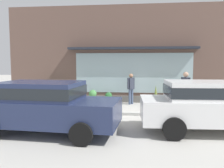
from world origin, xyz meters
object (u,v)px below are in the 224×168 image
Objects in this scene: potted_plant_window_left at (181,97)px; pedestrian_passerby at (131,86)px; potted_plant_trailing_edge at (93,96)px; parked_car_navy at (45,104)px; potted_plant_near_hydrant at (60,94)px; potted_plant_doorstep at (156,95)px; potted_plant_window_center at (47,94)px; potted_plant_by_entrance at (209,97)px; fire_hydrant at (169,99)px; parked_car_white at (213,103)px; pedestrian_with_handbag at (186,88)px; potted_plant_corner_tall at (109,97)px.

pedestrian_passerby is at bearing -179.67° from potted_plant_window_left.
parked_car_navy is at bearing -94.44° from potted_plant_trailing_edge.
potted_plant_doorstep is at bearing 1.34° from potted_plant_near_hydrant.
potted_plant_window_center reaches higher than potted_plant_trailing_edge.
potted_plant_by_entrance is at bearing -47.61° from pedestrian_passerby.
fire_hydrant is at bearing -18.85° from potted_plant_trailing_edge.
parked_car_white is 5.67× the size of potted_plant_window_center.
potted_plant_by_entrance is 8.60m from potted_plant_window_center.
potted_plant_trailing_edge is 0.79× the size of potted_plant_window_left.
pedestrian_with_handbag is at bearing 91.14° from parked_car_white.
parked_car_navy reaches higher than potted_plant_corner_tall.
pedestrian_with_handbag is 1.10× the size of pedestrian_passerby.
potted_plant_doorstep is (5.11, 0.12, 0.01)m from potted_plant_near_hydrant.
potted_plant_doorstep reaches higher than fire_hydrant.
potted_plant_window_left is (6.38, 0.03, -0.04)m from potted_plant_near_hydrant.
potted_plant_trailing_edge is at bearing 179.14° from potted_plant_window_left.
potted_plant_window_left is 3.78m from potted_plant_corner_tall.
potted_plant_corner_tall is at bearing 177.14° from potted_plant_by_entrance.
parked_car_white reaches higher than potted_plant_by_entrance.
potted_plant_corner_tall is (-2.50, 0.13, -0.18)m from potted_plant_doorstep.
parked_car_white is 5.76× the size of potted_plant_by_entrance.
potted_plant_window_left is at bearing 178.66° from potted_plant_by_entrance.
potted_plant_by_entrance is at bearing -1.19° from potted_plant_window_center.
potted_plant_doorstep is (-0.49, 1.33, 0.01)m from fire_hydrant.
fire_hydrant is 0.21× the size of parked_car_navy.
parked_car_white is 8.01m from potted_plant_near_hydrant.
pedestrian_passerby is 1.37m from potted_plant_doorstep.
potted_plant_doorstep is at bearing 58.84° from parked_car_navy.
potted_plant_window_left is at bearing -3.42° from potted_plant_corner_tall.
parked_car_navy is 4.93× the size of potted_plant_near_hydrant.
parked_car_navy is at bearing -136.04° from fire_hydrant.
fire_hydrant reaches higher than potted_plant_window_left.
potted_plant_window_center is (-6.44, 1.38, -0.06)m from fire_hydrant.
fire_hydrant is 3.33m from potted_plant_corner_tall.
parked_car_white is 5.02× the size of potted_plant_window_left.
parked_car_navy is 5.58× the size of potted_plant_by_entrance.
parked_car_white is (5.14, 0.63, 0.01)m from parked_car_navy.
parked_car_navy is (-2.47, -5.32, -0.04)m from pedestrian_passerby.
pedestrian_with_handbag is 2.18m from potted_plant_by_entrance.
fire_hydrant is at bearing -12.17° from potted_plant_near_hydrant.
parked_car_white is at bearing -73.93° from potted_plant_doorstep.
potted_plant_trailing_edge is 0.89× the size of potted_plant_window_center.
potted_plant_window_center is at bearing -178.70° from potted_plant_corner_tall.
potted_plant_near_hydrant is at bearing -174.44° from potted_plant_corner_tall.
parked_car_white is 7.87× the size of potted_plant_corner_tall.
potted_plant_near_hydrant is at bearing 179.98° from potted_plant_by_entrance.
parked_car_white is 4.57× the size of potted_plant_doorstep.
potted_plant_window_center is 3.46m from potted_plant_corner_tall.
fire_hydrant is 2.21m from pedestrian_passerby.
potted_plant_window_center is at bearing 130.66° from pedestrian_passerby.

